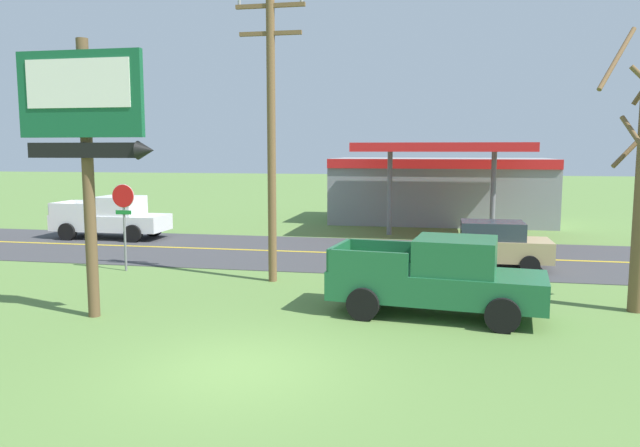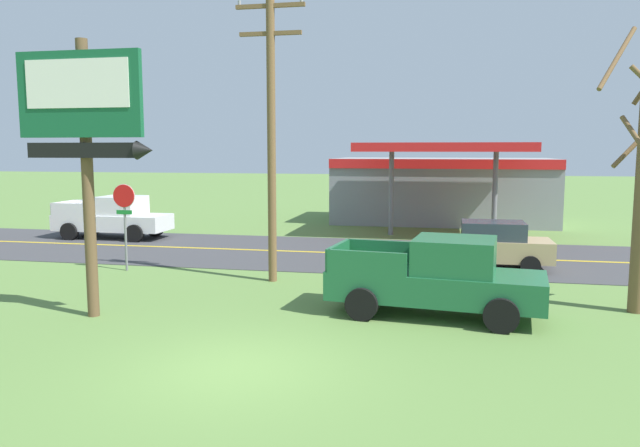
{
  "view_description": "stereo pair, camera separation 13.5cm",
  "coord_description": "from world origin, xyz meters",
  "views": [
    {
      "loc": [
        3.63,
        -10.48,
        4.1
      ],
      "look_at": [
        0.0,
        8.0,
        1.8
      ],
      "focal_mm": 34.12,
      "sensor_mm": 36.0,
      "label": 1
    },
    {
      "loc": [
        3.76,
        -10.45,
        4.1
      ],
      "look_at": [
        0.0,
        8.0,
        1.8
      ],
      "focal_mm": 34.12,
      "sensor_mm": 36.0,
      "label": 2
    }
  ],
  "objects": [
    {
      "name": "road_centre_line",
      "position": [
        0.0,
        13.0,
        0.02
      ],
      "size": [
        126.0,
        0.2,
        0.01
      ],
      "primitive_type": "cube",
      "color": "gold",
      "rests_on": "road_asphalt"
    },
    {
      "name": "pickup_white_on_road",
      "position": [
        -11.16,
        15.0,
        0.96
      ],
      "size": [
        5.2,
        2.24,
        1.96
      ],
      "color": "silver",
      "rests_on": "ground"
    },
    {
      "name": "car_tan_mid_lane",
      "position": [
        5.35,
        11.0,
        0.83
      ],
      "size": [
        4.2,
        2.0,
        1.64
      ],
      "color": "tan",
      "rests_on": "ground"
    },
    {
      "name": "gas_station",
      "position": [
        3.7,
        24.39,
        1.94
      ],
      "size": [
        12.0,
        11.5,
        4.4
      ],
      "color": "gray",
      "rests_on": "ground"
    },
    {
      "name": "motel_sign",
      "position": [
        -4.6,
        2.67,
        4.67
      ],
      "size": [
        3.39,
        0.54,
        6.69
      ],
      "color": "brown",
      "rests_on": "ground"
    },
    {
      "name": "stop_sign",
      "position": [
        -6.76,
        8.17,
        2.03
      ],
      "size": [
        0.8,
        0.08,
        2.95
      ],
      "color": "slate",
      "rests_on": "ground"
    },
    {
      "name": "pickup_green_parked_on_lawn",
      "position": [
        3.68,
        4.52,
        0.96
      ],
      "size": [
        5.4,
        2.7,
        1.96
      ],
      "color": "#1E6038",
      "rests_on": "ground"
    },
    {
      "name": "ground_plane",
      "position": [
        0.0,
        0.0,
        0.0
      ],
      "size": [
        180.0,
        180.0,
        0.0
      ],
      "primitive_type": "plane",
      "color": "#5B7F3D"
    },
    {
      "name": "road_asphalt",
      "position": [
        0.0,
        13.0,
        0.01
      ],
      "size": [
        140.0,
        8.0,
        0.02
      ],
      "primitive_type": "cube",
      "color": "#3D3D3F",
      "rests_on": "ground"
    },
    {
      "name": "utility_pole",
      "position": [
        -1.43,
        7.57,
        4.75
      ],
      "size": [
        2.13,
        0.26,
        8.84
      ],
      "color": "brown",
      "rests_on": "ground"
    }
  ]
}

